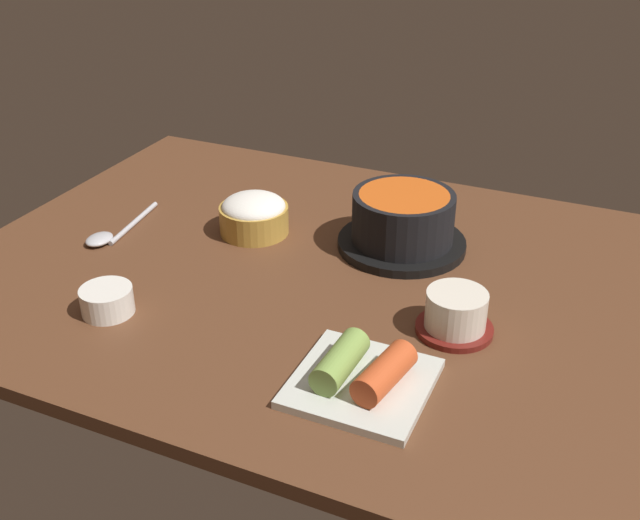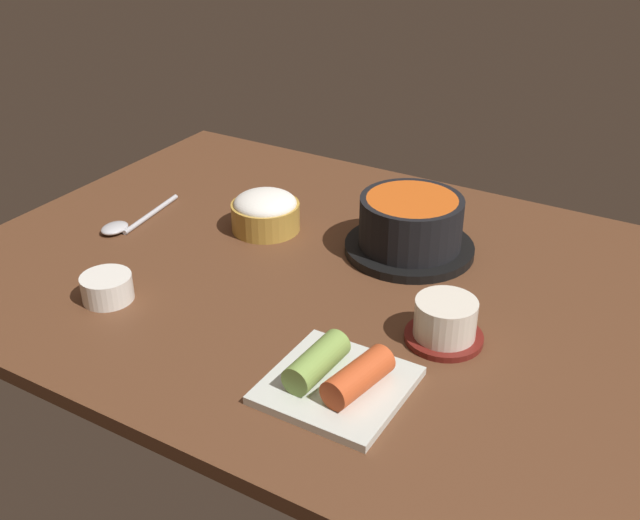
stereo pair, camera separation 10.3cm
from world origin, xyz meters
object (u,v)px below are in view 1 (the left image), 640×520
kimchi_plate (362,375)px  spoon (110,234)px  tea_cup_with_saucer (456,313)px  side_bowl_near (107,300)px  stone_pot (403,222)px  rice_bowl (254,214)px

kimchi_plate → spoon: 51.33cm
tea_cup_with_saucer → side_bowl_near: 44.02cm
tea_cup_with_saucer → kimchi_plate: 16.19cm
tea_cup_with_saucer → side_bowl_near: tea_cup_with_saucer is taller
stone_pot → spoon: stone_pot is taller
kimchi_plate → side_bowl_near: bearing=178.6°
tea_cup_with_saucer → spoon: size_ratio=0.57×
kimchi_plate → side_bowl_near: (-35.25, 0.89, 0.28)cm
tea_cup_with_saucer → side_bowl_near: (-41.76, -13.90, -0.80)cm
stone_pot → tea_cup_with_saucer: bearing=-54.5°
kimchi_plate → side_bowl_near: size_ratio=2.20×
rice_bowl → spoon: bearing=-151.1°
stone_pot → side_bowl_near: bearing=-131.8°
rice_bowl → side_bowl_near: rice_bowl is taller
tea_cup_with_saucer → stone_pot: bearing=125.5°
spoon → rice_bowl: bearing=28.9°
rice_bowl → kimchi_plate: (28.88, -28.53, -1.48)cm
rice_bowl → kimchi_plate: size_ratio=0.71×
stone_pot → side_bowl_near: 43.20cm
kimchi_plate → spoon: size_ratio=0.88×
stone_pot → side_bowl_near: (-28.73, -32.17, -2.32)cm
rice_bowl → tea_cup_with_saucer: rice_bowl is taller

